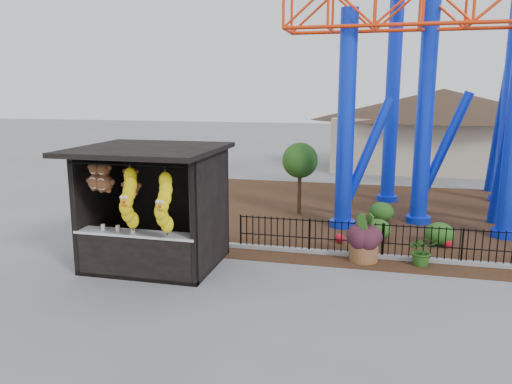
% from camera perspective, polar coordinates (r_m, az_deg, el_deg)
% --- Properties ---
extents(ground, '(120.00, 120.00, 0.00)m').
position_cam_1_polar(ground, '(11.59, 0.04, -11.29)').
color(ground, slate).
rests_on(ground, ground).
extents(mulch_bed, '(18.00, 12.00, 0.02)m').
position_cam_1_polar(mulch_bed, '(18.97, 17.82, -2.72)').
color(mulch_bed, '#331E11').
rests_on(mulch_bed, ground).
extents(curb, '(18.00, 0.18, 0.12)m').
position_cam_1_polar(curb, '(14.17, 19.14, -7.37)').
color(curb, gray).
rests_on(curb, ground).
extents(prize_booth, '(3.50, 3.40, 3.12)m').
position_cam_1_polar(prize_booth, '(12.92, -11.98, -2.04)').
color(prize_booth, black).
rests_on(prize_booth, ground).
extents(picket_fence, '(12.20, 0.06, 1.00)m').
position_cam_1_polar(picket_fence, '(14.16, 22.90, -5.80)').
color(picket_fence, black).
rests_on(picket_fence, ground).
extents(roller_coaster, '(11.00, 6.37, 10.82)m').
position_cam_1_polar(roller_coaster, '(18.89, 22.55, 16.60)').
color(roller_coaster, '#0D2CE8').
rests_on(roller_coaster, ground).
extents(terracotta_planter, '(1.00, 1.00, 0.57)m').
position_cam_1_polar(terracotta_planter, '(13.74, 12.20, -6.59)').
color(terracotta_planter, brown).
rests_on(terracotta_planter, ground).
extents(planter_foliage, '(0.70, 0.70, 0.64)m').
position_cam_1_polar(planter_foliage, '(13.57, 12.31, -4.17)').
color(planter_foliage, '#361520').
rests_on(planter_foliage, terracotta_planter).
extents(potted_plant, '(0.83, 0.74, 0.82)m').
position_cam_1_polar(potted_plant, '(13.76, 18.49, -6.36)').
color(potted_plant, '#2C5B1A').
rests_on(potted_plant, ground).
extents(landscaping, '(7.76, 3.85, 0.68)m').
position_cam_1_polar(landscaping, '(16.51, 20.15, -3.83)').
color(landscaping, '#234E17').
rests_on(landscaping, mulch_bed).
extents(pavilion, '(15.00, 15.00, 4.80)m').
position_cam_1_polar(pavilion, '(30.61, 20.49, 8.13)').
color(pavilion, '#BFAD8C').
rests_on(pavilion, ground).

